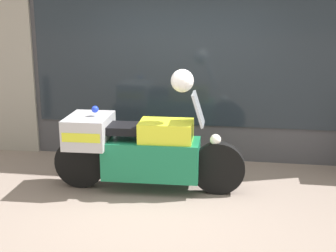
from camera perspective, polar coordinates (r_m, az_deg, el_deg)
The scene contains 5 objects.
ground_plane at distance 5.71m, azimuth -0.28°, elevation -9.65°, with size 60.00×60.00×0.00m, color gray.
shop_building at distance 7.25m, azimuth -0.97°, elevation 11.40°, with size 6.58×0.55×3.86m.
window_display at distance 7.43m, azimuth 5.07°, elevation -0.22°, with size 5.24×0.30×1.86m.
paramedic_motorcycle at distance 6.01m, azimuth -3.81°, elevation -2.70°, with size 2.47×0.73×1.30m.
white_helmet at distance 5.73m, azimuth 1.76°, elevation 5.54°, with size 0.28×0.28×0.28m, color white.
Camera 1 is at (0.85, -5.13, 2.36)m, focal length 50.00 mm.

